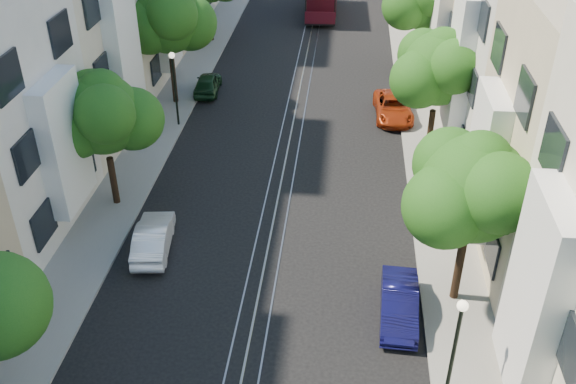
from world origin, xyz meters
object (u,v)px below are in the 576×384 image
(parked_car_w_far, at_px, (208,83))
(lamp_west, at_px, (174,78))
(tree_w_b, at_px, (104,116))
(tree_e_d, at_px, (422,0))
(tree_e_b, at_px, (475,191))
(lamp_east, at_px, (456,340))
(parked_car_e_far, at_px, (393,107))
(tree_e_c, at_px, (440,70))
(parked_car_w_mid, at_px, (153,237))
(tree_w_c, at_px, (169,19))
(parked_car_e_mid, at_px, (399,304))

(parked_car_w_far, bearing_deg, lamp_west, 78.50)
(tree_w_b, xyz_separation_m, lamp_west, (0.84, 8.02, -1.55))
(tree_e_d, xyz_separation_m, lamp_west, (-13.56, -8.98, -2.02))
(tree_e_b, distance_m, tree_w_b, 15.25)
(lamp_east, bearing_deg, parked_car_e_far, 91.97)
(lamp_east, bearing_deg, tree_e_c, 86.56)
(tree_w_b, bearing_deg, tree_e_c, 22.62)
(lamp_west, bearing_deg, parked_car_w_mid, -81.27)
(tree_w_c, xyz_separation_m, parked_car_w_far, (1.54, 1.76, -4.47))
(tree_e_d, xyz_separation_m, parked_car_e_mid, (-2.15, -23.13, -4.26))
(lamp_east, height_order, lamp_west, same)
(lamp_west, bearing_deg, parked_car_e_far, 10.98)
(tree_e_b, distance_m, tree_w_c, 21.53)
(tree_w_c, height_order, lamp_east, tree_w_c)
(lamp_west, bearing_deg, parked_car_e_mid, -51.12)
(tree_w_c, bearing_deg, tree_e_c, -19.15)
(tree_w_b, relative_size, lamp_east, 1.51)
(tree_w_b, relative_size, lamp_west, 1.51)
(tree_e_d, xyz_separation_m, parked_car_e_far, (-1.66, -6.67, -4.26))
(parked_car_w_mid, bearing_deg, lamp_east, 140.79)
(tree_e_d, height_order, lamp_west, tree_e_d)
(tree_e_c, bearing_deg, tree_w_b, -157.38)
(parked_car_e_far, bearing_deg, lamp_west, -172.20)
(lamp_east, height_order, parked_car_e_far, lamp_east)
(lamp_east, bearing_deg, tree_e_b, 79.07)
(parked_car_e_mid, bearing_deg, lamp_east, -70.45)
(tree_w_c, relative_size, parked_car_e_far, 1.62)
(lamp_east, bearing_deg, lamp_west, 124.99)
(parked_car_e_far, bearing_deg, tree_e_d, 72.83)
(parked_car_e_mid, xyz_separation_m, parked_car_w_far, (-10.71, 18.89, -0.00))
(tree_e_b, height_order, lamp_west, tree_e_b)
(tree_e_c, distance_m, tree_w_c, 15.25)
(tree_e_c, xyz_separation_m, parked_car_w_far, (-12.86, 6.76, -4.00))
(tree_w_c, xyz_separation_m, parked_car_w_mid, (2.55, -14.11, -4.46))
(tree_e_d, distance_m, tree_w_b, 22.28)
(parked_car_e_far, height_order, parked_car_w_far, parked_car_e_far)
(tree_e_b, relative_size, tree_e_d, 0.98)
(tree_e_c, xyz_separation_m, parked_car_e_mid, (-2.15, -12.13, -4.00))
(tree_e_b, relative_size, parked_car_e_mid, 1.83)
(tree_w_b, height_order, tree_w_c, tree_w_c)
(tree_e_c, bearing_deg, parked_car_e_mid, -100.04)
(parked_car_e_mid, xyz_separation_m, parked_car_w_mid, (-9.70, 3.02, 0.01))
(tree_w_c, bearing_deg, parked_car_w_mid, -79.76)
(parked_car_w_far, bearing_deg, lamp_east, 114.54)
(tree_e_d, relative_size, tree_w_b, 1.09)
(tree_e_d, relative_size, parked_car_e_mid, 1.87)
(parked_car_e_far, bearing_deg, tree_w_c, 173.83)
(tree_w_b, xyz_separation_m, tree_w_c, (0.00, 11.00, 0.67))
(tree_e_b, xyz_separation_m, tree_w_b, (-14.40, 5.00, -0.34))
(tree_e_c, height_order, tree_w_c, tree_w_c)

